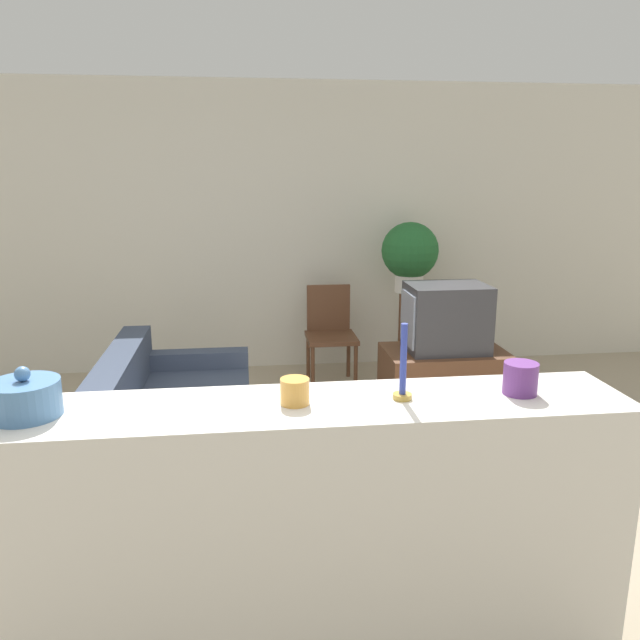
% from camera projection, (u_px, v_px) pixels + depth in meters
% --- Properties ---
extents(ground_plane, '(14.00, 14.00, 0.00)m').
position_uv_depth(ground_plane, '(282.00, 587.00, 2.92)').
color(ground_plane, tan).
extents(wall_back, '(9.00, 0.06, 2.70)m').
position_uv_depth(wall_back, '(257.00, 229.00, 5.91)').
color(wall_back, beige).
rests_on(wall_back, ground_plane).
extents(couch, '(0.94, 1.95, 0.74)m').
position_uv_depth(couch, '(170.00, 434.00, 3.97)').
color(couch, '#384256').
rests_on(couch, ground_plane).
extents(tv_stand, '(0.93, 0.58, 0.55)m').
position_uv_depth(tv_stand, '(443.00, 384.00, 4.86)').
color(tv_stand, brown).
rests_on(tv_stand, ground_plane).
extents(television, '(0.61, 0.44, 0.51)m').
position_uv_depth(television, '(446.00, 318.00, 4.73)').
color(television, '#333338').
rests_on(television, tv_stand).
extents(wooden_chair, '(0.44, 0.44, 0.88)m').
position_uv_depth(wooden_chair, '(330.00, 330.00, 5.64)').
color(wooden_chair, brown).
rests_on(wooden_chair, ground_plane).
extents(plant_stand, '(0.17, 0.17, 0.80)m').
position_uv_depth(plant_stand, '(407.00, 334.00, 5.85)').
color(plant_stand, brown).
rests_on(plant_stand, ground_plane).
extents(potted_plant, '(0.52, 0.52, 0.64)m').
position_uv_depth(potted_plant, '(410.00, 253.00, 5.67)').
color(potted_plant, white).
rests_on(potted_plant, plant_stand).
extents(foreground_counter, '(2.50, 0.44, 1.09)m').
position_uv_depth(foreground_counter, '(288.00, 541.00, 2.34)').
color(foreground_counter, silver).
rests_on(foreground_counter, ground_plane).
extents(decorative_bowl, '(0.23, 0.23, 0.17)m').
position_uv_depth(decorative_bowl, '(25.00, 398.00, 2.09)').
color(decorative_bowl, '#4C7AAD').
rests_on(decorative_bowl, foreground_counter).
extents(candle_jar, '(0.10, 0.10, 0.09)m').
position_uv_depth(candle_jar, '(295.00, 391.00, 2.20)').
color(candle_jar, gold).
rests_on(candle_jar, foreground_counter).
extents(candlestick, '(0.07, 0.07, 0.28)m').
position_uv_depth(candlestick, '(403.00, 374.00, 2.24)').
color(candlestick, '#B7933D').
rests_on(candlestick, foreground_counter).
extents(coffee_tin, '(0.13, 0.13, 0.12)m').
position_uv_depth(coffee_tin, '(520.00, 378.00, 2.30)').
color(coffee_tin, '#66337F').
rests_on(coffee_tin, foreground_counter).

